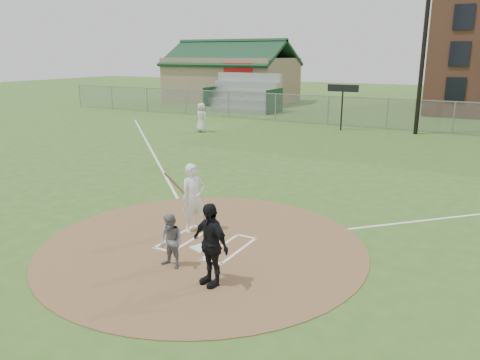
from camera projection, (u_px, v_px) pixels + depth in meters
The scene contains 14 objects.
ground at pixel (203, 246), 12.16m from camera, with size 140.00×140.00×0.00m, color #375F20.
dirt_circle at pixel (203, 245), 12.16m from camera, with size 8.40×8.40×0.02m, color brown.
home_plate at pixel (202, 248), 11.95m from camera, with size 0.45×0.45×0.03m, color silver.
foul_line_third at pixel (152, 151), 23.95m from camera, with size 0.10×24.00×0.01m, color white.
catcher at pixel (171, 241), 10.74m from camera, with size 0.63×0.49×1.29m, color slate.
umpire at pixel (210, 244), 9.89m from camera, with size 1.07×0.45×1.83m, color black.
ondeck_player at pixel (201, 118), 29.51m from camera, with size 0.90×0.58×1.83m, color silver.
batters_boxes at pixel (206, 243), 12.28m from camera, with size 2.08×1.88×0.01m.
batter_at_plate at pixel (193, 198), 12.88m from camera, with size 0.91×1.06×1.93m.
outfield_fence at pixel (387, 114), 30.51m from camera, with size 56.08×0.08×2.03m.
bleachers at pixel (243, 93), 39.95m from camera, with size 6.08×3.20×3.20m.
clubhouse at pixel (231, 78), 47.80m from camera, with size 12.20×8.71×6.23m.
light_pole at pixel (426, 22), 27.27m from camera, with size 1.20×0.30×12.22m.
scoreboard_sign at pixel (343, 93), 29.79m from camera, with size 2.00×0.10×2.93m.
Camera 1 is at (6.27, -9.43, 4.84)m, focal length 35.00 mm.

